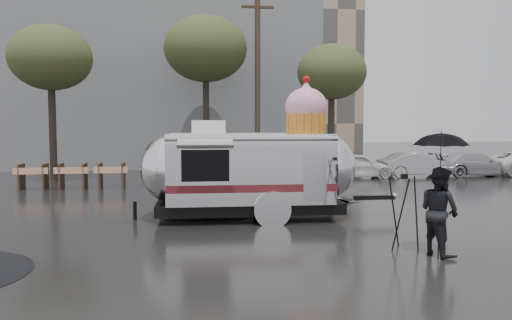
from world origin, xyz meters
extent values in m
plane|color=black|center=(0.00, 0.00, 0.00)|extent=(120.00, 120.00, 0.00)
cylinder|color=black|center=(3.86, 5.41, 0.01)|extent=(1.58, 1.58, 0.01)
cylinder|color=black|center=(2.78, 5.11, 0.01)|extent=(2.72, 2.72, 0.01)
cylinder|color=black|center=(-0.57, 3.76, 0.01)|extent=(3.16, 3.16, 0.01)
cube|color=slate|center=(-4.00, 24.00, 6.50)|extent=(22.00, 12.00, 13.00)
cylinder|color=#473323|center=(2.50, 14.00, 4.50)|extent=(0.28, 0.28, 9.00)
cube|color=#473323|center=(2.50, 14.00, 8.30)|extent=(1.60, 0.12, 0.12)
cylinder|color=#382D26|center=(-7.00, 13.00, 2.93)|extent=(0.32, 0.32, 5.85)
ellipsoid|color=#394321|center=(-7.00, 13.00, 5.52)|extent=(3.64, 3.64, 2.86)
cylinder|color=#382D26|center=(0.00, 15.00, 3.38)|extent=(0.32, 0.32, 6.75)
ellipsoid|color=#394321|center=(0.00, 15.00, 6.38)|extent=(4.20, 4.20, 3.30)
cylinder|color=#382D26|center=(6.00, 13.00, 2.70)|extent=(0.32, 0.32, 5.40)
ellipsoid|color=#394321|center=(6.00, 13.00, 5.10)|extent=(3.36, 3.36, 2.64)
cube|color=#473323|center=(-7.50, 10.00, 0.50)|extent=(0.08, 0.80, 1.00)
cube|color=#473323|center=(-6.60, 10.00, 0.50)|extent=(0.08, 0.80, 1.00)
cube|color=#E5590C|center=(-7.05, 9.62, 0.75)|extent=(1.30, 0.04, 0.25)
cube|color=#473323|center=(-6.00, 10.00, 0.50)|extent=(0.08, 0.80, 1.00)
cube|color=#473323|center=(-5.10, 10.00, 0.50)|extent=(0.08, 0.80, 1.00)
cube|color=#E5590C|center=(-5.55, 9.62, 0.75)|extent=(1.30, 0.04, 0.25)
cube|color=#473323|center=(-4.50, 10.00, 0.50)|extent=(0.08, 0.80, 1.00)
cube|color=#473323|center=(-3.60, 10.00, 0.50)|extent=(0.08, 0.80, 1.00)
cube|color=#E5590C|center=(-4.05, 9.62, 0.75)|extent=(1.30, 0.04, 0.25)
imported|color=silver|center=(7.00, 12.00, 0.70)|extent=(4.00, 1.80, 1.40)
imported|color=#B2B2B7|center=(10.00, 12.00, 0.70)|extent=(4.00, 1.80, 1.40)
imported|color=#B2B2B7|center=(13.00, 12.00, 0.72)|extent=(4.20, 1.80, 1.44)
cube|color=silver|center=(0.51, 2.72, 1.37)|extent=(4.41, 2.43, 1.77)
ellipsoid|color=silver|center=(2.67, 2.63, 1.37)|extent=(1.56, 2.32, 1.77)
ellipsoid|color=silver|center=(-1.65, 2.81, 1.37)|extent=(1.56, 2.32, 1.77)
cube|color=black|center=(0.51, 2.72, 0.34)|extent=(4.99, 2.16, 0.29)
cylinder|color=black|center=(0.96, 1.69, 0.34)|extent=(0.70, 0.24, 0.69)
cylinder|color=black|center=(1.05, 3.71, 0.34)|extent=(0.70, 0.24, 0.69)
cylinder|color=silver|center=(0.96, 1.56, 0.39)|extent=(0.95, 0.14, 0.94)
cube|color=black|center=(4.04, 2.58, 0.49)|extent=(1.18, 0.17, 0.12)
sphere|color=silver|center=(4.63, 2.55, 0.54)|extent=(0.16, 0.16, 0.16)
cylinder|color=black|center=(-2.53, 2.85, 0.25)|extent=(0.10, 0.10, 0.49)
cube|color=maroon|center=(0.47, 1.60, 0.93)|extent=(4.32, 0.21, 0.20)
cube|color=maroon|center=(0.56, 3.85, 0.93)|extent=(4.32, 0.21, 0.20)
cube|color=black|center=(-0.71, 1.63, 1.52)|extent=(1.18, 0.08, 0.79)
cube|color=beige|center=(-0.72, 1.40, 2.01)|extent=(1.39, 0.54, 0.14)
cube|color=silver|center=(2.04, 1.52, 1.23)|extent=(0.59, 0.05, 1.28)
cube|color=white|center=(-0.57, 2.77, 2.45)|extent=(0.91, 0.67, 0.37)
cylinder|color=orange|center=(2.08, 2.66, 2.55)|extent=(1.06, 1.06, 0.59)
ellipsoid|color=#FFB2D2|center=(2.08, 2.66, 3.02)|extent=(1.19, 1.19, 1.02)
cone|color=#FFB2D2|center=(2.08, 2.66, 3.54)|extent=(0.51, 0.51, 0.39)
sphere|color=red|center=(2.08, 2.66, 3.75)|extent=(0.20, 0.20, 0.20)
imported|color=black|center=(3.61, -1.75, 0.86)|extent=(0.67, 0.92, 1.72)
imported|color=black|center=(3.61, -1.75, 1.98)|extent=(1.26, 1.26, 0.86)
cylinder|color=black|center=(3.61, -1.75, 0.83)|extent=(0.02, 0.02, 1.65)
cylinder|color=black|center=(3.42, -1.18, 0.73)|extent=(0.07, 0.34, 1.48)
cylinder|color=black|center=(3.06, -0.91, 0.73)|extent=(0.32, 0.15, 1.48)
cylinder|color=black|center=(3.00, -1.36, 0.73)|extent=(0.28, 0.22, 1.48)
cube|color=black|center=(3.16, -1.15, 1.48)|extent=(0.14, 0.12, 0.10)
camera|label=1|loc=(-1.31, -10.61, 2.51)|focal=35.00mm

